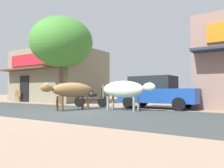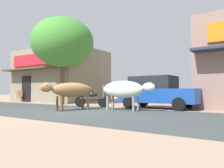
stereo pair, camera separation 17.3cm
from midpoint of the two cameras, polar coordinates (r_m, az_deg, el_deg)
ground at (r=9.85m, az=-10.29°, el=-6.96°), size 80.00×80.00×0.00m
asphalt_road at (r=9.85m, az=-10.29°, el=-6.94°), size 72.00×5.40×0.00m
storefront_left_cafe at (r=19.87m, az=-12.81°, el=1.93°), size 7.07×6.17×4.31m
roadside_tree at (r=15.47m, az=-12.34°, el=10.44°), size 4.19×4.19×5.84m
parked_hatchback_car at (r=11.51m, az=12.01°, el=-2.00°), size 4.01×1.91×1.64m
parked_motorcycle at (r=12.07m, az=-4.77°, el=-3.81°), size 1.79×0.79×1.04m
cow_near_brown at (r=10.31m, az=-9.94°, el=-1.57°), size 1.15×2.68×1.27m
cow_far_dark at (r=9.99m, az=3.56°, el=-1.44°), size 2.63×0.76×1.35m
cafe_chair_near_tree at (r=19.32m, az=-22.33°, el=-2.76°), size 0.59×0.59×0.92m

